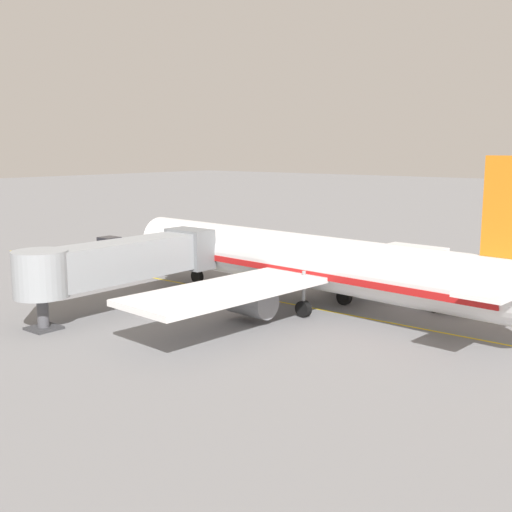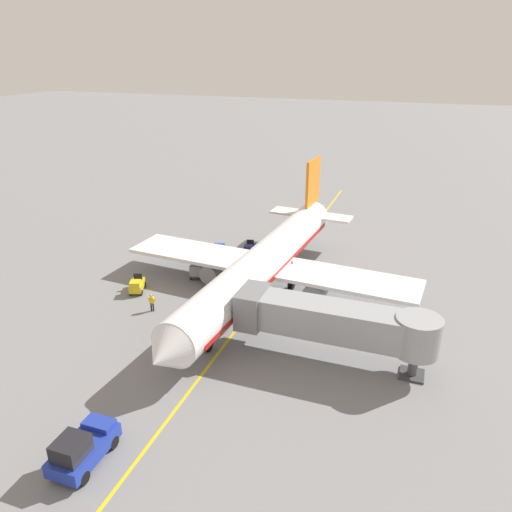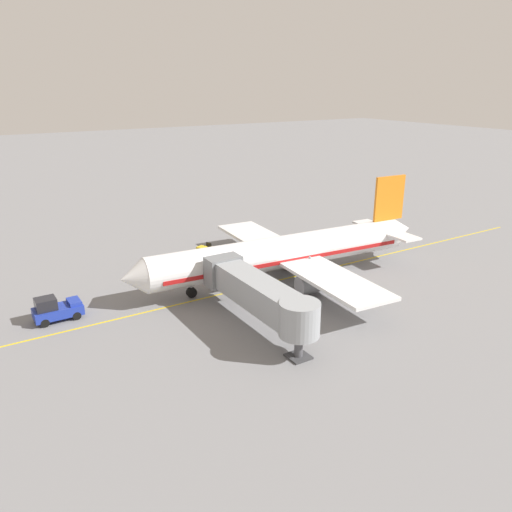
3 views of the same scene
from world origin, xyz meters
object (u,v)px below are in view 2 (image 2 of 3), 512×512
(parked_airliner, at_px, (264,263))
(baggage_cart_front, at_px, (197,269))
(jet_bridge, at_px, (334,321))
(baggage_tug_trailing, at_px, (249,249))
(baggage_cart_third_in_train, at_px, (218,251))
(ground_crew_wing_walker, at_px, (152,302))
(baggage_cart_second_in_train, at_px, (210,259))
(pushback_tractor, at_px, (82,448))
(baggage_tug_lead, at_px, (137,285))

(parked_airliner, distance_m, baggage_cart_front, 8.22)
(jet_bridge, xyz_separation_m, baggage_tug_trailing, (13.59, -17.67, -2.74))
(jet_bridge, bearing_deg, baggage_cart_third_in_train, -42.83)
(parked_airliner, xyz_separation_m, jet_bridge, (-8.83, 9.20, 0.27))
(ground_crew_wing_walker, bearing_deg, jet_bridge, 173.59)
(baggage_cart_third_in_train, bearing_deg, baggage_cart_second_in_train, 92.97)
(parked_airliner, distance_m, jet_bridge, 12.75)
(baggage_cart_front, xyz_separation_m, ground_crew_wing_walker, (0.67, 8.18, 0.00))
(parked_airliner, bearing_deg, baggage_cart_third_in_train, -38.51)
(parked_airliner, xyz_separation_m, baggage_cart_third_in_train, (7.76, -6.18, -2.24))
(baggage_cart_front, height_order, baggage_cart_third_in_train, same)
(jet_bridge, relative_size, baggage_cart_second_in_train, 5.18)
(ground_crew_wing_walker, bearing_deg, baggage_cart_second_in_train, -94.65)
(baggage_tug_trailing, bearing_deg, jet_bridge, 127.57)
(pushback_tractor, xyz_separation_m, baggage_cart_second_in_train, (4.85, -28.23, -0.15))
(parked_airliner, bearing_deg, baggage_tug_lead, 19.63)
(ground_crew_wing_walker, bearing_deg, baggage_cart_front, -94.66)
(baggage_tug_trailing, distance_m, ground_crew_wing_walker, 16.16)
(baggage_tug_lead, relative_size, baggage_cart_third_in_train, 0.93)
(jet_bridge, height_order, baggage_tug_trailing, jet_bridge)
(jet_bridge, relative_size, baggage_cart_front, 5.18)
(jet_bridge, bearing_deg, pushback_tractor, 52.90)
(jet_bridge, bearing_deg, baggage_cart_front, -31.26)
(pushback_tractor, bearing_deg, parked_airliner, -96.47)
(pushback_tractor, height_order, baggage_tug_trailing, pushback_tractor)
(parked_airliner, bearing_deg, baggage_cart_second_in_train, -25.76)
(parked_airliner, xyz_separation_m, ground_crew_wing_walker, (8.52, 7.25, -2.23))
(jet_bridge, height_order, pushback_tractor, jet_bridge)
(baggage_cart_third_in_train, distance_m, ground_crew_wing_walker, 13.45)
(baggage_cart_front, height_order, baggage_cart_second_in_train, same)
(baggage_tug_lead, relative_size, baggage_cart_front, 0.93)
(jet_bridge, bearing_deg, baggage_cart_second_in_train, -38.05)
(pushback_tractor, relative_size, baggage_tug_trailing, 1.65)
(baggage_cart_front, bearing_deg, jet_bridge, 148.74)
(baggage_cart_front, bearing_deg, parked_airliner, 173.26)
(baggage_tug_lead, distance_m, ground_crew_wing_walker, 4.60)
(baggage_cart_second_in_train, bearing_deg, pushback_tractor, 99.75)
(jet_bridge, relative_size, pushback_tractor, 3.48)
(parked_airliner, bearing_deg, jet_bridge, 133.82)
(baggage_tug_trailing, xyz_separation_m, baggage_cart_second_in_train, (2.87, 4.78, 0.24))
(pushback_tractor, distance_m, baggage_tug_lead, 22.27)
(parked_airliner, height_order, baggage_tug_trailing, parked_airliner)
(baggage_tug_lead, height_order, baggage_cart_second_in_train, baggage_tug_lead)
(parked_airliner, distance_m, baggage_cart_third_in_train, 10.17)
(baggage_cart_third_in_train, xyz_separation_m, ground_crew_wing_walker, (0.76, 13.43, 0.00))
(parked_airliner, relative_size, ground_crew_wing_walker, 22.10)
(jet_bridge, distance_m, baggage_cart_front, 19.68)
(parked_airliner, height_order, ground_crew_wing_walker, parked_airliner)
(pushback_tractor, xyz_separation_m, ground_crew_wing_walker, (5.74, -17.30, -0.15))
(parked_airliner, relative_size, baggage_cart_third_in_train, 12.53)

